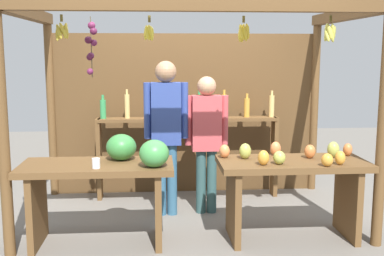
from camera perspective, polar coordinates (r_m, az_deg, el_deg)
The scene contains 7 objects.
ground_plane at distance 5.39m, azimuth -0.15°, elevation -10.39°, with size 12.00×12.00×0.00m, color slate.
market_stall at distance 5.54m, azimuth -0.50°, elevation 4.08°, with size 3.47×2.01×2.25m.
fruit_counter_left at distance 4.53m, azimuth -10.02°, elevation -5.70°, with size 1.41×0.68×1.02m.
fruit_counter_right at distance 4.70m, azimuth 11.82°, elevation -5.91°, with size 1.41×0.65×0.93m.
bottle_shelf_unit at distance 5.87m, azimuth -0.52°, elevation -0.50°, with size 2.23×0.22×1.35m.
vendor_man at distance 5.19m, azimuth -3.11°, elevation 0.58°, with size 0.48×0.23×1.70m.
vendor_woman at distance 5.27m, azimuth 1.74°, elevation -0.57°, with size 0.48×0.21×1.53m.
Camera 1 is at (-0.36, -5.07, 1.78)m, focal length 44.66 mm.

